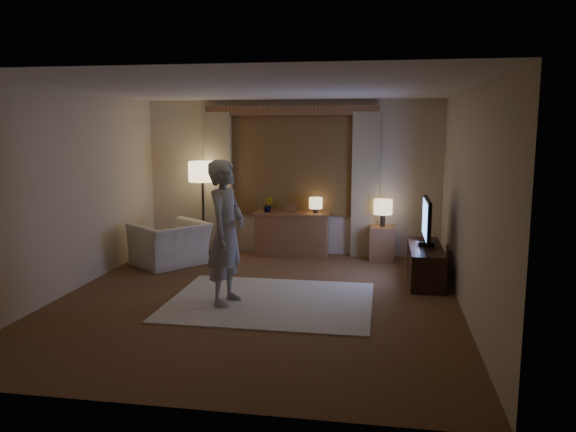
% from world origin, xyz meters
% --- Properties ---
extents(room, '(5.04, 5.54, 2.64)m').
position_xyz_m(room, '(0.00, 0.50, 1.33)').
color(room, brown).
rests_on(room, ground).
extents(rug, '(2.50, 2.00, 0.02)m').
position_xyz_m(rug, '(0.19, -0.03, 0.01)').
color(rug, beige).
rests_on(rug, floor).
extents(sideboard, '(1.20, 0.40, 0.70)m').
position_xyz_m(sideboard, '(0.05, 2.50, 0.35)').
color(sideboard, brown).
rests_on(sideboard, floor).
extents(picture_frame, '(0.16, 0.02, 0.20)m').
position_xyz_m(picture_frame, '(0.05, 2.50, 0.80)').
color(picture_frame, brown).
rests_on(picture_frame, sideboard).
extents(plant, '(0.17, 0.13, 0.30)m').
position_xyz_m(plant, '(-0.35, 2.50, 0.85)').
color(plant, '#999999').
rests_on(plant, sideboard).
extents(table_lamp_sideboard, '(0.22, 0.22, 0.30)m').
position_xyz_m(table_lamp_sideboard, '(0.45, 2.50, 0.90)').
color(table_lamp_sideboard, black).
rests_on(table_lamp_sideboard, sideboard).
extents(floor_lamp, '(0.46, 0.46, 1.58)m').
position_xyz_m(floor_lamp, '(-1.45, 2.39, 1.33)').
color(floor_lamp, black).
rests_on(floor_lamp, floor).
extents(armchair, '(1.35, 1.37, 0.67)m').
position_xyz_m(armchair, '(-1.73, 1.55, 0.34)').
color(armchair, beige).
rests_on(armchair, floor).
extents(side_table, '(0.40, 0.40, 0.56)m').
position_xyz_m(side_table, '(1.54, 2.45, 0.28)').
color(side_table, brown).
rests_on(side_table, floor).
extents(table_lamp_side, '(0.30, 0.30, 0.44)m').
position_xyz_m(table_lamp_side, '(1.54, 2.45, 0.87)').
color(table_lamp_side, black).
rests_on(table_lamp_side, side_table).
extents(tv_stand, '(0.45, 1.40, 0.50)m').
position_xyz_m(tv_stand, '(2.15, 1.29, 0.25)').
color(tv_stand, black).
rests_on(tv_stand, floor).
extents(tv, '(0.23, 0.93, 0.67)m').
position_xyz_m(tv, '(2.15, 1.29, 0.87)').
color(tv, black).
rests_on(tv, tv_stand).
extents(person, '(0.51, 0.70, 1.76)m').
position_xyz_m(person, '(-0.32, -0.19, 0.90)').
color(person, '#99958D').
rests_on(person, rug).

